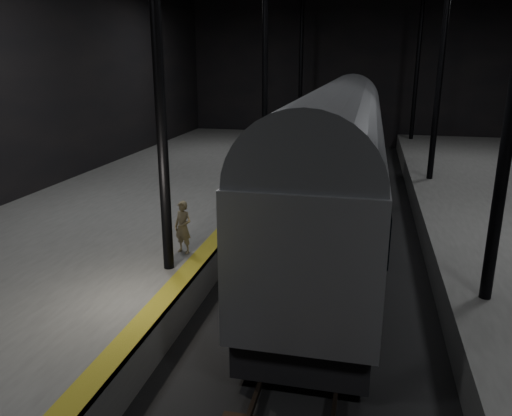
% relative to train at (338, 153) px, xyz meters
% --- Properties ---
extents(ground, '(44.00, 44.00, 0.00)m').
position_rel_train_xyz_m(ground, '(0.00, -2.62, -2.96)').
color(ground, black).
rests_on(ground, ground).
extents(platform_left, '(9.00, 43.80, 1.00)m').
position_rel_train_xyz_m(platform_left, '(-7.50, -2.62, -2.46)').
color(platform_left, '#52524F').
rests_on(platform_left, ground).
extents(tactile_strip, '(0.50, 43.80, 0.01)m').
position_rel_train_xyz_m(tactile_strip, '(-3.25, -2.62, -1.96)').
color(tactile_strip, olive).
rests_on(tactile_strip, platform_left).
extents(track, '(2.40, 43.00, 0.24)m').
position_rel_train_xyz_m(track, '(0.00, -2.62, -2.89)').
color(track, '#3F3328').
rests_on(track, ground).
extents(train, '(2.98, 19.87, 5.31)m').
position_rel_train_xyz_m(train, '(0.00, 0.00, 0.00)').
color(train, '#ACAEB4').
rests_on(train, ground).
extents(woman, '(0.62, 0.50, 1.47)m').
position_rel_train_xyz_m(woman, '(-3.80, -5.53, -1.23)').
color(woman, '#8C7C56').
rests_on(woman, platform_left).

